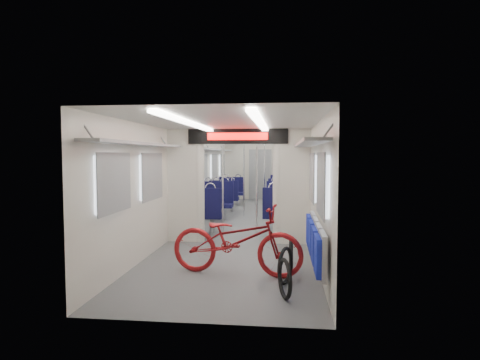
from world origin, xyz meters
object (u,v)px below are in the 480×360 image
at_px(stanchion_near_left, 223,184).
at_px(stanchion_near_right, 257,184).
at_px(bike_hoop_b, 285,267).
at_px(seat_bay_near_right, 284,203).
at_px(seat_bay_far_left, 228,192).
at_px(seat_bay_near_left, 209,203).
at_px(bike_hoop_c, 291,255).
at_px(stanchion_far_right, 264,177).
at_px(bike_hoop_a, 285,281).
at_px(stanchion_far_left, 244,177).
at_px(seat_bay_far_right, 284,191).
at_px(bicycle, 236,240).
at_px(flip_bench, 315,241).

height_order(stanchion_near_left, stanchion_near_right, same).
relative_size(bike_hoop_b, stanchion_near_right, 0.23).
distance_m(seat_bay_near_right, seat_bay_far_left, 3.79).
height_order(seat_bay_near_left, seat_bay_far_left, seat_bay_near_left).
height_order(bike_hoop_c, seat_bay_near_left, seat_bay_near_left).
height_order(stanchion_near_left, stanchion_far_right, same).
height_order(bike_hoop_b, stanchion_near_left, stanchion_near_left).
xyz_separation_m(bike_hoop_a, stanchion_near_right, (-0.59, 3.76, 0.92)).
bearing_deg(stanchion_far_left, seat_bay_near_left, -111.97).
relative_size(seat_bay_far_right, stanchion_far_right, 1.01).
distance_m(seat_bay_near_left, stanchion_near_right, 1.84).
xyz_separation_m(seat_bay_far_right, stanchion_near_right, (-0.60, -4.86, 0.57)).
height_order(seat_bay_far_right, stanchion_far_right, stanchion_far_right).
bearing_deg(seat_bay_near_right, seat_bay_near_left, -174.40).
bearing_deg(stanchion_near_right, seat_bay_near_left, 136.70).
distance_m(seat_bay_far_left, stanchion_far_left, 1.96).
bearing_deg(bicycle, stanchion_far_left, 13.23).
bearing_deg(bicycle, stanchion_near_right, 6.37).
distance_m(stanchion_near_left, stanchion_far_right, 3.20).
bearing_deg(stanchion_far_right, bike_hoop_b, -84.71).
distance_m(bike_hoop_b, stanchion_far_left, 6.32).
bearing_deg(seat_bay_near_left, seat_bay_far_right, 62.92).
height_order(bike_hoop_c, seat_bay_far_left, seat_bay_far_left).
distance_m(bicycle, flip_bench, 1.15).
relative_size(bicycle, stanchion_far_left, 0.87).
xyz_separation_m(flip_bench, bike_hoop_c, (-0.32, 0.52, -0.35)).
bearing_deg(stanchion_near_right, seat_bay_far_right, 83.01).
distance_m(flip_bench, seat_bay_far_right, 7.90).
height_order(flip_bench, seat_bay_far_right, seat_bay_far_right).
relative_size(flip_bench, stanchion_near_right, 0.93).
distance_m(stanchion_near_left, stanchion_far_left, 3.01).
distance_m(bike_hoop_b, stanchion_far_right, 6.34).
relative_size(bike_hoop_c, stanchion_far_right, 0.23).
bearing_deg(seat_bay_far_left, flip_bench, -73.45).
height_order(seat_bay_near_right, stanchion_far_right, stanchion_far_right).
xyz_separation_m(seat_bay_far_left, stanchion_near_right, (1.27, -4.68, 0.61)).
bearing_deg(seat_bay_near_left, seat_bay_near_right, 5.60).
relative_size(seat_bay_near_right, stanchion_near_left, 1.01).
height_order(seat_bay_far_left, stanchion_far_left, stanchion_far_left).
bearing_deg(seat_bay_far_right, stanchion_far_right, -107.61).
bearing_deg(seat_bay_far_right, bike_hoop_b, -89.96).
height_order(flip_bench, bike_hoop_b, flip_bench).
relative_size(flip_bench, seat_bay_near_left, 0.93).
height_order(flip_bench, bike_hoop_c, flip_bench).
xyz_separation_m(bicycle, seat_bay_near_left, (-1.16, 4.01, 0.05)).
xyz_separation_m(stanchion_near_left, stanchion_far_right, (0.76, 3.11, 0.00)).
bearing_deg(stanchion_far_left, seat_bay_near_right, -53.37).
bearing_deg(seat_bay_near_right, bike_hoop_c, -88.56).
bearing_deg(stanchion_near_right, seat_bay_near_right, 66.71).
bearing_deg(flip_bench, seat_bay_near_left, 118.43).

